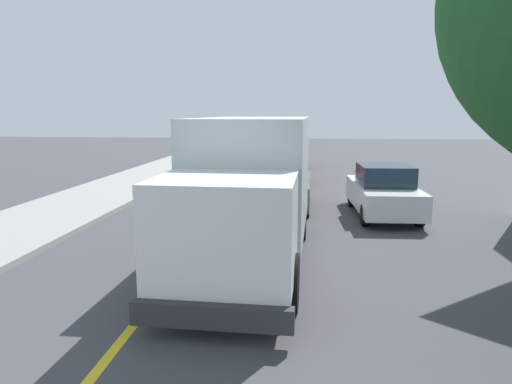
{
  "coord_description": "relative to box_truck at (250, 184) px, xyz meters",
  "views": [
    {
      "loc": [
        2.63,
        0.01,
        3.32
      ],
      "look_at": [
        1.48,
        11.06,
        1.4
      ],
      "focal_mm": 32.4,
      "sensor_mm": 36.0,
      "label": 1
    }
  ],
  "objects": [
    {
      "name": "centre_line_yellow",
      "position": [
        -1.46,
        -0.01,
        -1.76
      ],
      "size": [
        0.16,
        56.0,
        0.01
      ],
      "primitive_type": "cube",
      "color": "gold",
      "rests_on": "ground"
    },
    {
      "name": "box_truck",
      "position": [
        0.0,
        0.0,
        0.0
      ],
      "size": [
        2.62,
        7.25,
        3.2
      ],
      "color": "silver",
      "rests_on": "ground"
    },
    {
      "name": "parked_car_near",
      "position": [
        0.5,
        5.99,
        -0.97
      ],
      "size": [
        1.88,
        4.43,
        1.67
      ],
      "color": "#4C564C",
      "rests_on": "ground"
    },
    {
      "name": "parked_car_mid",
      "position": [
        0.37,
        11.74,
        -0.97
      ],
      "size": [
        1.87,
        4.43,
        1.67
      ],
      "color": "maroon",
      "rests_on": "ground"
    },
    {
      "name": "parked_car_far",
      "position": [
        0.49,
        18.37,
        -0.97
      ],
      "size": [
        1.82,
        4.41,
        1.67
      ],
      "color": "black",
      "rests_on": "ground"
    },
    {
      "name": "parked_van_across",
      "position": [
        3.74,
        5.02,
        -0.97
      ],
      "size": [
        1.97,
        4.47,
        1.67
      ],
      "color": "silver",
      "rests_on": "ground"
    }
  ]
}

